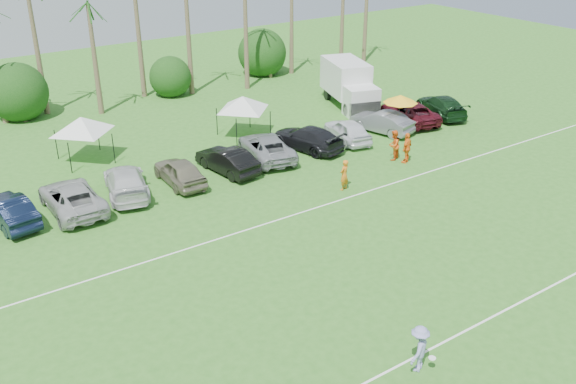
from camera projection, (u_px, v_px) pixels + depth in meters
ground at (479, 375)px, 22.89m from camera, size 120.00×120.00×0.00m
field_lines at (339, 275)px, 28.84m from camera, size 80.00×12.10×0.01m
palm_tree_4 at (36, 17)px, 45.94m from camera, size 2.40×2.40×8.90m
palm_tree_5 at (89, 0)px, 47.62m from camera, size 2.40×2.40×9.90m
bush_tree_1 at (18, 95)px, 48.07m from camera, size 4.00×4.00×4.00m
bush_tree_2 at (165, 72)px, 54.24m from camera, size 4.00×4.00×4.00m
bush_tree_3 at (264, 56)px, 59.39m from camera, size 4.00×4.00×4.00m
sideline_player_a at (344, 175)px, 36.76m from camera, size 0.77×0.62×1.83m
sideline_player_b at (394, 145)px, 40.87m from camera, size 1.18×1.07×1.96m
sideline_player_c at (407, 148)px, 40.41m from camera, size 1.26×0.90×1.99m
box_truck at (349, 83)px, 50.82m from camera, size 4.47×7.19×3.47m
canopy_tent_left at (80, 117)px, 39.81m from camera, size 4.26×4.26×3.45m
canopy_tent_right at (243, 96)px, 43.96m from camera, size 4.20×4.20×3.41m
market_umbrella at (400, 99)px, 44.98m from camera, size 2.46×2.46×2.74m
frisbee_player at (419, 349)px, 22.78m from camera, size 1.37×1.12×1.85m
parked_car_1 at (9, 210)px, 33.00m from camera, size 2.27×4.89×1.55m
parked_car_2 at (72, 198)px, 34.35m from camera, size 2.65×5.61×1.55m
parked_car_3 at (126, 182)px, 36.22m from camera, size 3.45×5.72×1.55m
parked_car_4 at (180, 172)px, 37.56m from camera, size 1.98×4.61×1.55m
parked_car_5 at (227, 160)px, 39.14m from camera, size 2.21×4.87×1.55m
parked_car_6 at (266, 147)px, 41.13m from camera, size 3.81×6.03×1.55m
parked_car_7 at (307, 138)px, 42.67m from camera, size 3.29×5.69×1.55m
parked_car_8 at (347, 130)px, 44.02m from camera, size 2.72×4.83×1.55m
parked_car_9 at (381, 122)px, 45.67m from camera, size 2.77×4.97×1.55m
parked_car_10 at (409, 112)px, 47.63m from camera, size 3.75×6.01×1.55m
parked_car_11 at (441, 106)px, 49.08m from camera, size 3.80×5.76×1.55m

